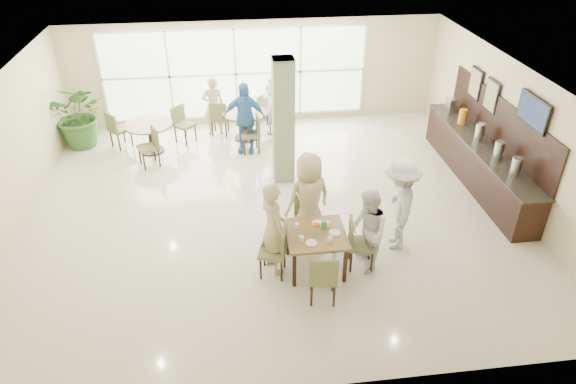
{
  "coord_description": "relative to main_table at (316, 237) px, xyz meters",
  "views": [
    {
      "loc": [
        -0.77,
        -8.96,
        5.93
      ],
      "look_at": [
        0.2,
        -1.2,
        1.1
      ],
      "focal_mm": 32.0,
      "sensor_mm": 36.0,
      "label": 1
    }
  ],
  "objects": [
    {
      "name": "teen_left",
      "position": [
        -0.73,
        0.08,
        0.2
      ],
      "size": [
        0.63,
        0.75,
        1.73
      ],
      "primitive_type": "imported",
      "rotation": [
        0.0,
        0.0,
        1.98
      ],
      "color": "tan",
      "rests_on": "ground"
    },
    {
      "name": "teen_far",
      "position": [
        0.01,
        0.87,
        0.24
      ],
      "size": [
        0.99,
        0.76,
        1.8
      ],
      "primitive_type": "imported",
      "rotation": [
        0.0,
        0.0,
        3.49
      ],
      "color": "tan",
      "rests_on": "ground"
    },
    {
      "name": "teen_right",
      "position": [
        0.87,
        -0.1,
        0.12
      ],
      "size": [
        0.63,
        0.79,
        1.56
      ],
      "primitive_type": "imported",
      "rotation": [
        0.0,
        0.0,
        -1.52
      ],
      "color": "white",
      "rests_on": "ground"
    },
    {
      "name": "ground",
      "position": [
        -0.58,
        2.02,
        -0.66
      ],
      "size": [
        10.0,
        10.0,
        0.0
      ],
      "primitive_type": "plane",
      "color": "beige",
      "rests_on": "ground"
    },
    {
      "name": "adult_a",
      "position": [
        -0.97,
        4.69,
        0.23
      ],
      "size": [
        1.14,
        0.78,
        1.79
      ],
      "primitive_type": "imported",
      "rotation": [
        0.0,
        0.0,
        -0.19
      ],
      "color": "#3A70AF",
      "rests_on": "ground"
    },
    {
      "name": "column",
      "position": [
        -0.18,
        3.22,
        0.74
      ],
      "size": [
        0.45,
        0.45,
        2.8
      ],
      "primitive_type": "cube",
      "color": "#757E58",
      "rests_on": "ground"
    },
    {
      "name": "buffet_counter",
      "position": [
        4.12,
        2.53,
        -0.11
      ],
      "size": [
        0.64,
        4.7,
        1.95
      ],
      "color": "black",
      "rests_on": "ground"
    },
    {
      "name": "chairs_table_left",
      "position": [
        -3.29,
        4.99,
        -0.19
      ],
      "size": [
        2.25,
        1.81,
        0.95
      ],
      "color": "brown",
      "rests_on": "ground"
    },
    {
      "name": "adult_standing",
      "position": [
        -1.73,
        5.8,
        0.13
      ],
      "size": [
        0.63,
        0.47,
        1.6
      ],
      "primitive_type": "imported",
      "rotation": [
        0.0,
        0.0,
        3.3
      ],
      "color": "tan",
      "rests_on": "ground"
    },
    {
      "name": "wall_tv",
      "position": [
        4.36,
        1.42,
        1.49
      ],
      "size": [
        0.06,
        1.0,
        0.58
      ],
      "color": "black",
      "rests_on": "ground"
    },
    {
      "name": "teen_standing",
      "position": [
        1.59,
        0.47,
        0.23
      ],
      "size": [
        0.93,
        1.28,
        1.79
      ],
      "primitive_type": "imported",
      "rotation": [
        0.0,
        0.0,
        -1.81
      ],
      "color": "#B5B5B7",
      "rests_on": "ground"
    },
    {
      "name": "potted_plant",
      "position": [
        -5.05,
        5.55,
        0.17
      ],
      "size": [
        1.7,
        1.7,
        1.68
      ],
      "primitive_type": "imported",
      "rotation": [
        0.0,
        0.0,
        -0.14
      ],
      "color": "#326026",
      "rests_on": "ground"
    },
    {
      "name": "window_bank",
      "position": [
        -1.08,
        6.48,
        0.74
      ],
      "size": [
        7.0,
        0.04,
        7.0
      ],
      "color": "silver",
      "rests_on": "ground"
    },
    {
      "name": "adult_b",
      "position": [
        -0.15,
        5.35,
        0.18
      ],
      "size": [
        0.8,
        1.62,
        1.69
      ],
      "primitive_type": "imported",
      "rotation": [
        0.0,
        0.0,
        -1.49
      ],
      "color": "white",
      "rests_on": "ground"
    },
    {
      "name": "chairs_table_right",
      "position": [
        -0.9,
        5.45,
        -0.19
      ],
      "size": [
        1.89,
        1.85,
        0.95
      ],
      "color": "brown",
      "rests_on": "ground"
    },
    {
      "name": "chairs_main_table",
      "position": [
        0.0,
        -0.03,
        -0.19
      ],
      "size": [
        2.1,
        2.04,
        0.95
      ],
      "color": "brown",
      "rests_on": "ground"
    },
    {
      "name": "framed_art_a",
      "position": [
        4.37,
        3.02,
        1.19
      ],
      "size": [
        0.05,
        0.55,
        0.7
      ],
      "color": "black",
      "rests_on": "ground"
    },
    {
      "name": "round_table_left",
      "position": [
        -3.31,
        4.98,
        -0.08
      ],
      "size": [
        1.18,
        1.18,
        0.75
      ],
      "color": "brown",
      "rests_on": "ground"
    },
    {
      "name": "main_table",
      "position": [
        0.0,
        0.0,
        0.0
      ],
      "size": [
        1.02,
        1.02,
        0.75
      ],
      "color": "brown",
      "rests_on": "ground"
    },
    {
      "name": "room_shell",
      "position": [
        -0.58,
        2.02,
        1.04
      ],
      "size": [
        10.0,
        10.0,
        10.0
      ],
      "color": "white",
      "rests_on": "ground"
    },
    {
      "name": "framed_art_b",
      "position": [
        4.37,
        3.82,
        1.19
      ],
      "size": [
        0.05,
        0.55,
        0.7
      ],
      "color": "black",
      "rests_on": "ground"
    },
    {
      "name": "round_table_right",
      "position": [
        -0.92,
        5.43,
        -0.07
      ],
      "size": [
        1.19,
        1.19,
        0.75
      ],
      "color": "brown",
      "rests_on": "ground"
    },
    {
      "name": "tabletop_clutter",
      "position": [
        0.01,
        -0.01,
        0.15
      ],
      "size": [
        0.76,
        0.75,
        0.21
      ],
      "color": "white",
      "rests_on": "main_table"
    }
  ]
}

